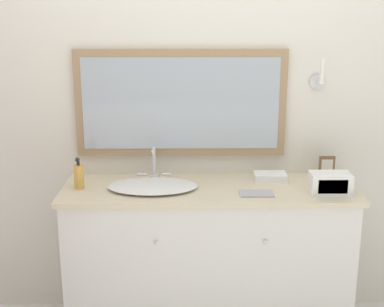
% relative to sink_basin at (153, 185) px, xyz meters
% --- Properties ---
extents(wall_back, '(8.00, 0.18, 2.55)m').
position_rel_sink_basin_xyz_m(wall_back, '(0.32, 0.31, 0.35)').
color(wall_back, silver).
rests_on(wall_back, ground_plane).
extents(vanity_counter, '(1.68, 0.54, 0.91)m').
position_rel_sink_basin_xyz_m(vanity_counter, '(0.32, 0.02, -0.47)').
color(vanity_counter, silver).
rests_on(vanity_counter, ground_plane).
extents(sink_basin, '(0.51, 0.36, 0.20)m').
position_rel_sink_basin_xyz_m(sink_basin, '(0.00, 0.00, 0.00)').
color(sink_basin, white).
rests_on(sink_basin, vanity_counter).
extents(soap_bottle, '(0.06, 0.06, 0.18)m').
position_rel_sink_basin_xyz_m(soap_bottle, '(-0.42, 0.00, 0.05)').
color(soap_bottle, gold).
rests_on(soap_bottle, vanity_counter).
extents(appliance_box, '(0.22, 0.13, 0.12)m').
position_rel_sink_basin_xyz_m(appliance_box, '(0.99, -0.09, 0.04)').
color(appliance_box, white).
rests_on(appliance_box, vanity_counter).
extents(picture_frame, '(0.09, 0.01, 0.14)m').
position_rel_sink_basin_xyz_m(picture_frame, '(1.04, 0.18, 0.05)').
color(picture_frame, brown).
rests_on(picture_frame, vanity_counter).
extents(hand_towel_near_sink, '(0.19, 0.12, 0.04)m').
position_rel_sink_basin_xyz_m(hand_towel_near_sink, '(0.69, 0.14, 0.00)').
color(hand_towel_near_sink, white).
rests_on(hand_towel_near_sink, vanity_counter).
extents(metal_tray, '(0.19, 0.11, 0.01)m').
position_rel_sink_basin_xyz_m(metal_tray, '(0.58, -0.11, -0.01)').
color(metal_tray, '#ADADB2').
rests_on(metal_tray, vanity_counter).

